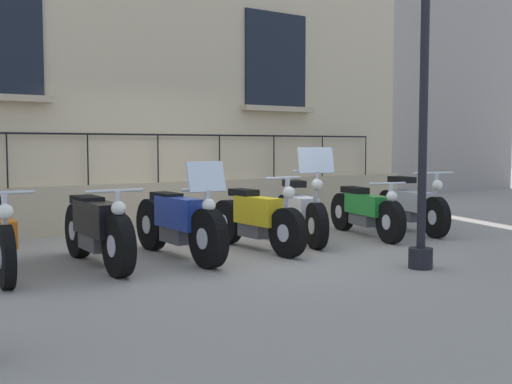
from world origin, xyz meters
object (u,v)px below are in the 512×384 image
object	(u,v)px
motorcycle_yellow	(256,220)
motorcycle_white	(301,213)
motorcycle_black	(97,229)
motorcycle_green	(365,211)
motorcycle_blue	(179,223)
motorcycle_silver	(411,206)

from	to	relation	value
motorcycle_yellow	motorcycle_white	world-z (taller)	motorcycle_white
motorcycle_black	motorcycle_yellow	size ratio (longest dim) A/B	1.05
motorcycle_white	motorcycle_green	bearing A→B (deg)	82.28
motorcycle_blue	motorcycle_white	size ratio (longest dim) A/B	1.14
motorcycle_green	motorcycle_white	bearing A→B (deg)	-97.72
motorcycle_blue	motorcycle_silver	size ratio (longest dim) A/B	1.08
motorcycle_white	motorcycle_yellow	bearing A→B (deg)	-75.76
motorcycle_green	motorcycle_silver	distance (m)	1.01
motorcycle_white	motorcycle_silver	size ratio (longest dim) A/B	0.95
motorcycle_blue	motorcycle_yellow	bearing A→B (deg)	87.35
motorcycle_yellow	motorcycle_white	distance (m)	1.01
motorcycle_black	motorcycle_green	xyz separation A→B (m)	(0.06, 4.34, -0.05)
motorcycle_blue	motorcycle_green	distance (m)	3.31
motorcycle_blue	motorcycle_white	world-z (taller)	motorcycle_white
motorcycle_blue	motorcycle_yellow	distance (m)	1.16
motorcycle_black	motorcycle_green	distance (m)	4.34
motorcycle_blue	motorcycle_green	xyz separation A→B (m)	(-0.03, 3.30, -0.05)
motorcycle_yellow	motorcycle_white	xyz separation A→B (m)	(-0.25, 0.97, 0.02)
motorcycle_blue	motorcycle_silver	distance (m)	4.31
motorcycle_yellow	motorcycle_silver	world-z (taller)	motorcycle_yellow
motorcycle_black	motorcycle_silver	xyz separation A→B (m)	(0.10, 5.34, -0.02)
motorcycle_black	motorcycle_green	world-z (taller)	motorcycle_black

